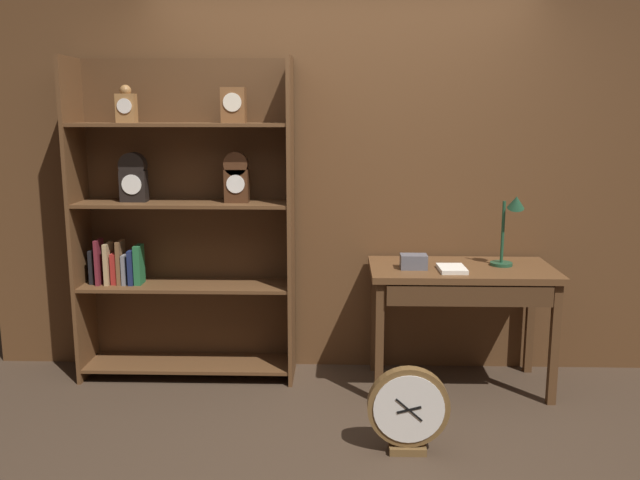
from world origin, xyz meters
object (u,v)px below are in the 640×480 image
(bookshelf, at_px, (183,224))
(open_repair_manual, at_px, (452,269))
(desk_lamp, at_px, (510,223))
(round_clock_large, at_px, (408,410))
(workbench, at_px, (462,284))
(toolbox_small, at_px, (414,262))

(bookshelf, xyz_separation_m, open_repair_manual, (1.71, -0.28, -0.22))
(desk_lamp, height_order, round_clock_large, desk_lamp)
(desk_lamp, bearing_deg, round_clock_large, -128.13)
(workbench, height_order, toolbox_small, toolbox_small)
(desk_lamp, bearing_deg, toolbox_small, -172.95)
(open_repair_manual, bearing_deg, desk_lamp, 17.02)
(bookshelf, xyz_separation_m, workbench, (1.79, -0.19, -0.34))
(open_repair_manual, bearing_deg, round_clock_large, -114.66)
(bookshelf, distance_m, workbench, 1.83)
(toolbox_small, bearing_deg, bookshelf, 171.23)
(workbench, distance_m, round_clock_large, 1.04)
(desk_lamp, xyz_separation_m, open_repair_manual, (-0.37, -0.12, -0.26))
(bookshelf, xyz_separation_m, desk_lamp, (2.08, -0.15, 0.04))
(bookshelf, bearing_deg, toolbox_small, -8.77)
(desk_lamp, xyz_separation_m, toolbox_small, (-0.60, -0.07, -0.23))
(workbench, xyz_separation_m, open_repair_manual, (-0.08, -0.09, 0.12))
(bookshelf, distance_m, open_repair_manual, 1.75)
(workbench, relative_size, desk_lamp, 2.45)
(toolbox_small, distance_m, open_repair_manual, 0.24)
(workbench, relative_size, open_repair_manual, 5.19)
(bookshelf, height_order, toolbox_small, bookshelf)
(bookshelf, relative_size, round_clock_large, 4.48)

